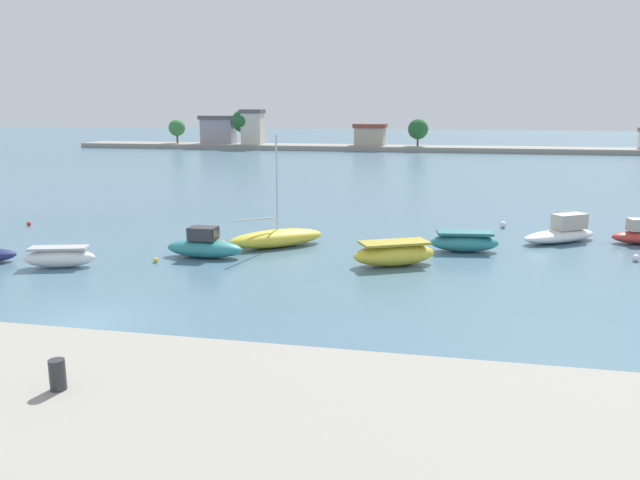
{
  "coord_description": "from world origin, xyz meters",
  "views": [
    {
      "loc": [
        12.66,
        -18.85,
        7.59
      ],
      "look_at": [
        6.07,
        12.71,
        0.65
      ],
      "focal_mm": 34.7,
      "sensor_mm": 36.0,
      "label": 1
    }
  ],
  "objects_px": {
    "moored_boat_3": "(204,246)",
    "mooring_buoy_3": "(503,225)",
    "mooring_buoy_2": "(29,224)",
    "mooring_bollard": "(58,375)",
    "moored_boat_5": "(394,254)",
    "moored_boat_4": "(276,238)",
    "mooring_buoy_1": "(223,243)",
    "moored_boat_6": "(464,242)",
    "mooring_buoy_4": "(156,260)",
    "moored_boat_2": "(59,257)",
    "moored_boat_7": "(562,233)",
    "mooring_buoy_0": "(636,258)"
  },
  "relations": [
    {
      "from": "moored_boat_3",
      "to": "mooring_buoy_3",
      "type": "xyz_separation_m",
      "value": [
        15.75,
        11.39,
        -0.37
      ]
    },
    {
      "from": "mooring_buoy_2",
      "to": "mooring_bollard",
      "type": "bearing_deg",
      "value": -52.17
    },
    {
      "from": "moored_boat_3",
      "to": "moored_boat_5",
      "type": "height_order",
      "value": "moored_boat_3"
    },
    {
      "from": "moored_boat_4",
      "to": "mooring_buoy_1",
      "type": "distance_m",
      "value": 3.05
    },
    {
      "from": "moored_boat_6",
      "to": "moored_boat_5",
      "type": "bearing_deg",
      "value": -139.08
    },
    {
      "from": "mooring_buoy_4",
      "to": "mooring_bollard",
      "type": "bearing_deg",
      "value": -68.63
    },
    {
      "from": "moored_boat_2",
      "to": "moored_boat_6",
      "type": "distance_m",
      "value": 20.63
    },
    {
      "from": "moored_boat_7",
      "to": "moored_boat_6",
      "type": "bearing_deg",
      "value": 176.92
    },
    {
      "from": "mooring_buoy_0",
      "to": "mooring_buoy_3",
      "type": "distance_m",
      "value": 9.76
    },
    {
      "from": "moored_boat_3",
      "to": "moored_boat_7",
      "type": "xyz_separation_m",
      "value": [
        18.68,
        7.68,
        -0.04
      ]
    },
    {
      "from": "moored_boat_5",
      "to": "mooring_buoy_2",
      "type": "distance_m",
      "value": 24.94
    },
    {
      "from": "moored_boat_5",
      "to": "mooring_buoy_3",
      "type": "bearing_deg",
      "value": 35.08
    },
    {
      "from": "moored_boat_3",
      "to": "mooring_buoy_4",
      "type": "bearing_deg",
      "value": -141.84
    },
    {
      "from": "moored_boat_4",
      "to": "moored_boat_5",
      "type": "distance_m",
      "value": 7.31
    },
    {
      "from": "mooring_buoy_1",
      "to": "mooring_buoy_4",
      "type": "xyz_separation_m",
      "value": [
        -1.94,
        -4.32,
        -0.03
      ]
    },
    {
      "from": "moored_boat_5",
      "to": "mooring_buoy_0",
      "type": "relative_size",
      "value": 12.2
    },
    {
      "from": "moored_boat_3",
      "to": "mooring_buoy_2",
      "type": "height_order",
      "value": "moored_boat_3"
    },
    {
      "from": "moored_boat_5",
      "to": "mooring_buoy_1",
      "type": "distance_m",
      "value": 10.08
    },
    {
      "from": "moored_boat_5",
      "to": "mooring_buoy_0",
      "type": "xyz_separation_m",
      "value": [
        11.86,
        3.27,
        -0.4
      ]
    },
    {
      "from": "mooring_buoy_1",
      "to": "mooring_buoy_3",
      "type": "xyz_separation_m",
      "value": [
        15.78,
        8.63,
        0.05
      ]
    },
    {
      "from": "moored_boat_4",
      "to": "mooring_buoy_3",
      "type": "xyz_separation_m",
      "value": [
        12.77,
        8.31,
        -0.29
      ]
    },
    {
      "from": "moored_boat_3",
      "to": "mooring_buoy_0",
      "type": "xyz_separation_m",
      "value": [
        21.59,
        3.57,
        -0.4
      ]
    },
    {
      "from": "moored_boat_4",
      "to": "mooring_buoy_4",
      "type": "bearing_deg",
      "value": -175.87
    },
    {
      "from": "mooring_buoy_3",
      "to": "mooring_buoy_4",
      "type": "bearing_deg",
      "value": -143.84
    },
    {
      "from": "moored_boat_6",
      "to": "moored_boat_4",
      "type": "bearing_deg",
      "value": 178.7
    },
    {
      "from": "mooring_buoy_1",
      "to": "mooring_buoy_2",
      "type": "xyz_separation_m",
      "value": [
        -14.55,
        3.05,
        -0.02
      ]
    },
    {
      "from": "moored_boat_2",
      "to": "mooring_buoy_4",
      "type": "relative_size",
      "value": 13.8
    },
    {
      "from": "moored_boat_6",
      "to": "mooring_buoy_0",
      "type": "height_order",
      "value": "moored_boat_6"
    },
    {
      "from": "mooring_bollard",
      "to": "moored_boat_4",
      "type": "xyz_separation_m",
      "value": [
        -2.05,
        22.54,
        -2.09
      ]
    },
    {
      "from": "moored_boat_3",
      "to": "moored_boat_5",
      "type": "relative_size",
      "value": 0.91
    },
    {
      "from": "moored_boat_6",
      "to": "mooring_buoy_1",
      "type": "distance_m",
      "value": 13.26
    },
    {
      "from": "mooring_bollard",
      "to": "mooring_buoy_3",
      "type": "relative_size",
      "value": 1.45
    },
    {
      "from": "moored_boat_3",
      "to": "mooring_buoy_3",
      "type": "distance_m",
      "value": 19.44
    },
    {
      "from": "moored_boat_7",
      "to": "moored_boat_5",
      "type": "bearing_deg",
      "value": -176.62
    },
    {
      "from": "moored_boat_4",
      "to": "mooring_buoy_2",
      "type": "height_order",
      "value": "moored_boat_4"
    },
    {
      "from": "mooring_buoy_4",
      "to": "moored_boat_4",
      "type": "bearing_deg",
      "value": 43.18
    },
    {
      "from": "moored_boat_3",
      "to": "moored_boat_7",
      "type": "distance_m",
      "value": 20.2
    },
    {
      "from": "mooring_buoy_0",
      "to": "mooring_buoy_3",
      "type": "relative_size",
      "value": 0.88
    },
    {
      "from": "moored_boat_3",
      "to": "mooring_buoy_2",
      "type": "bearing_deg",
      "value": 158.12
    },
    {
      "from": "mooring_buoy_3",
      "to": "moored_boat_7",
      "type": "bearing_deg",
      "value": -51.67
    },
    {
      "from": "moored_boat_4",
      "to": "moored_boat_6",
      "type": "relative_size",
      "value": 1.64
    },
    {
      "from": "moored_boat_7",
      "to": "moored_boat_4",
      "type": "bearing_deg",
      "value": 160.19
    },
    {
      "from": "moored_boat_7",
      "to": "mooring_buoy_2",
      "type": "bearing_deg",
      "value": 147.1
    },
    {
      "from": "moored_boat_3",
      "to": "moored_boat_6",
      "type": "height_order",
      "value": "moored_boat_3"
    },
    {
      "from": "mooring_buoy_1",
      "to": "moored_boat_6",
      "type": "bearing_deg",
      "value": 5.75
    },
    {
      "from": "moored_boat_4",
      "to": "mooring_buoy_3",
      "type": "height_order",
      "value": "moored_boat_4"
    },
    {
      "from": "moored_boat_4",
      "to": "mooring_buoy_1",
      "type": "height_order",
      "value": "moored_boat_4"
    },
    {
      "from": "moored_boat_4",
      "to": "moored_boat_2",
      "type": "bearing_deg",
      "value": 176.37
    },
    {
      "from": "moored_boat_7",
      "to": "mooring_buoy_2",
      "type": "height_order",
      "value": "moored_boat_7"
    },
    {
      "from": "moored_boat_2",
      "to": "moored_boat_7",
      "type": "bearing_deg",
      "value": 7.29
    }
  ]
}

